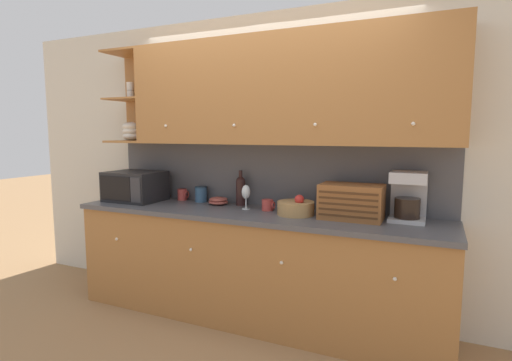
# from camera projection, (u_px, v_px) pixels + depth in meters

# --- Properties ---
(ground_plane) EXTENTS (24.00, 24.00, 0.00)m
(ground_plane) POSITION_uv_depth(u_px,v_px,m) (266.00, 304.00, 3.70)
(ground_plane) COLOR #9E754C
(wall_back) EXTENTS (5.53, 0.06, 2.60)m
(wall_back) POSITION_uv_depth(u_px,v_px,m) (267.00, 164.00, 3.57)
(wall_back) COLOR beige
(wall_back) RESTS_ON ground_plane
(counter_unit) EXTENTS (3.15, 0.65, 0.93)m
(counter_unit) POSITION_uv_depth(u_px,v_px,m) (251.00, 265.00, 3.36)
(counter_unit) COLOR #A36B38
(counter_unit) RESTS_ON ground_plane
(backsplash_panel) EXTENTS (3.13, 0.01, 0.55)m
(backsplash_panel) POSITION_uv_depth(u_px,v_px,m) (266.00, 175.00, 3.55)
(backsplash_panel) COLOR #4C4C51
(backsplash_panel) RESTS_ON counter_unit
(upper_cabinets) EXTENTS (3.13, 0.38, 0.87)m
(upper_cabinets) POSITION_uv_depth(u_px,v_px,m) (277.00, 91.00, 3.24)
(upper_cabinets) COLOR #A36B38
(upper_cabinets) RESTS_ON backsplash_panel
(microwave) EXTENTS (0.51, 0.41, 0.28)m
(microwave) POSITION_uv_depth(u_px,v_px,m) (135.00, 186.00, 3.82)
(microwave) COLOR black
(microwave) RESTS_ON counter_unit
(mug_blue_second) EXTENTS (0.10, 0.09, 0.11)m
(mug_blue_second) POSITION_uv_depth(u_px,v_px,m) (183.00, 195.00, 3.86)
(mug_blue_second) COLOR #B73D38
(mug_blue_second) RESTS_ON counter_unit
(storage_canister) EXTENTS (0.12, 0.12, 0.14)m
(storage_canister) POSITION_uv_depth(u_px,v_px,m) (201.00, 194.00, 3.76)
(storage_canister) COLOR #33567A
(storage_canister) RESTS_ON counter_unit
(bowl_stack_on_counter) EXTENTS (0.18, 0.18, 0.07)m
(bowl_stack_on_counter) POSITION_uv_depth(u_px,v_px,m) (218.00, 201.00, 3.62)
(bowl_stack_on_counter) COLOR #9E473D
(bowl_stack_on_counter) RESTS_ON counter_unit
(wine_bottle) EXTENTS (0.08, 0.08, 0.32)m
(wine_bottle) POSITION_uv_depth(u_px,v_px,m) (241.00, 189.00, 3.58)
(wine_bottle) COLOR black
(wine_bottle) RESTS_ON counter_unit
(wine_glass) EXTENTS (0.07, 0.07, 0.21)m
(wine_glass) POSITION_uv_depth(u_px,v_px,m) (246.00, 193.00, 3.39)
(wine_glass) COLOR silver
(wine_glass) RESTS_ON counter_unit
(mug) EXTENTS (0.11, 0.10, 0.09)m
(mug) POSITION_uv_depth(u_px,v_px,m) (268.00, 205.00, 3.35)
(mug) COLOR #B73D38
(mug) RESTS_ON counter_unit
(fruit_basket) EXTENTS (0.29, 0.29, 0.17)m
(fruit_basket) POSITION_uv_depth(u_px,v_px,m) (296.00, 208.00, 3.17)
(fruit_basket) COLOR #A87F4C
(fruit_basket) RESTS_ON counter_unit
(bread_box) EXTENTS (0.46, 0.28, 0.26)m
(bread_box) POSITION_uv_depth(u_px,v_px,m) (351.00, 202.00, 3.01)
(bread_box) COLOR brown
(bread_box) RESTS_ON counter_unit
(coffee_maker) EXTENTS (0.25, 0.24, 0.37)m
(coffee_maker) POSITION_uv_depth(u_px,v_px,m) (408.00, 196.00, 2.94)
(coffee_maker) COLOR #B7B7BC
(coffee_maker) RESTS_ON counter_unit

